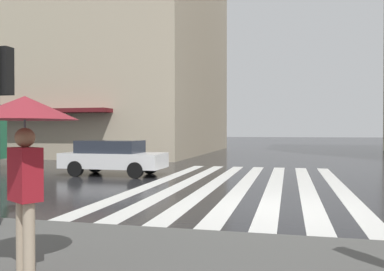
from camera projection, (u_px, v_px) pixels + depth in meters
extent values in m
plane|color=black|center=(275.00, 208.00, 9.34)|extent=(220.00, 220.00, 0.00)
cube|color=silver|center=(339.00, 187.00, 12.79)|extent=(13.00, 0.50, 0.01)
cube|color=silver|center=(306.00, 186.00, 13.03)|extent=(13.00, 0.50, 0.01)
cube|color=silver|center=(275.00, 185.00, 13.26)|extent=(13.00, 0.50, 0.01)
cube|color=silver|center=(244.00, 184.00, 13.50)|extent=(13.00, 0.50, 0.01)
cube|color=silver|center=(215.00, 183.00, 13.73)|extent=(13.00, 0.50, 0.01)
cube|color=silver|center=(187.00, 182.00, 13.97)|extent=(13.00, 0.50, 0.01)
cube|color=silver|center=(160.00, 181.00, 14.20)|extent=(13.00, 0.50, 0.01)
cube|color=tan|center=(68.00, 46.00, 35.37)|extent=(19.73, 25.34, 18.67)
cube|color=black|center=(3.00, 71.00, 7.15)|extent=(0.22, 0.30, 0.85)
sphere|color=red|center=(8.00, 57.00, 7.27)|extent=(0.17, 0.17, 0.17)
sphere|color=orange|center=(8.00, 72.00, 7.27)|extent=(0.17, 0.17, 0.17)
sphere|color=green|center=(8.00, 88.00, 7.27)|extent=(0.17, 0.17, 0.17)
cube|color=silver|center=(114.00, 160.00, 16.23)|extent=(1.75, 4.10, 0.60)
cube|color=#232833|center=(110.00, 147.00, 16.25)|extent=(1.54, 2.46, 0.50)
cylinder|color=black|center=(150.00, 167.00, 16.74)|extent=(0.20, 0.62, 0.62)
cylinder|color=black|center=(135.00, 170.00, 15.13)|extent=(0.20, 0.62, 0.62)
cylinder|color=black|center=(95.00, 165.00, 17.32)|extent=(0.20, 0.62, 0.62)
cylinder|color=black|center=(76.00, 169.00, 15.72)|extent=(0.20, 0.62, 0.62)
cube|color=maroon|center=(25.00, 174.00, 4.49)|extent=(0.41, 0.47, 0.60)
sphere|color=#936B4C|center=(25.00, 138.00, 4.48)|extent=(0.22, 0.22, 0.22)
cylinder|color=tan|center=(29.00, 241.00, 4.43)|extent=(0.13, 0.13, 0.86)
cylinder|color=tan|center=(22.00, 238.00, 4.56)|extent=(0.13, 0.13, 0.86)
cone|color=maroon|center=(25.00, 108.00, 4.48)|extent=(1.18, 1.18, 0.26)
cylinder|color=#4C4C51|center=(25.00, 156.00, 4.49)|extent=(0.02, 0.02, 0.81)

